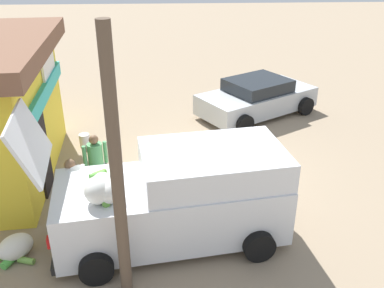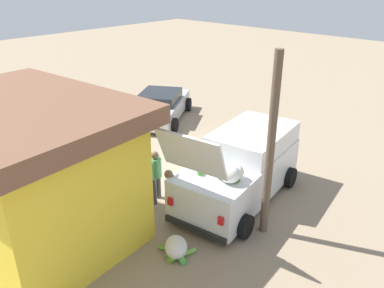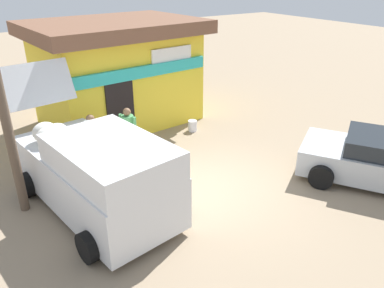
# 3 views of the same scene
# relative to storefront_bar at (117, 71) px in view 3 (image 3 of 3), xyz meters

# --- Properties ---
(ground_plane) EXTENTS (60.00, 60.00, 0.00)m
(ground_plane) POSITION_rel_storefront_bar_xyz_m (0.07, -5.40, -1.78)
(ground_plane) COLOR gray
(storefront_bar) EXTENTS (5.78, 4.48, 3.44)m
(storefront_bar) POSITION_rel_storefront_bar_xyz_m (0.00, 0.00, 0.00)
(storefront_bar) COLOR yellow
(storefront_bar) RESTS_ON ground_plane
(delivery_van) EXTENTS (2.74, 5.02, 2.88)m
(delivery_van) POSITION_rel_storefront_bar_xyz_m (-2.66, -4.86, -0.84)
(delivery_van) COLOR silver
(delivery_van) RESTS_ON ground_plane
(vendor_standing) EXTENTS (0.46, 0.52, 1.56)m
(vendor_standing) POSITION_rel_storefront_bar_xyz_m (-1.06, -3.03, -0.88)
(vendor_standing) COLOR #4C4C51
(vendor_standing) RESTS_ON ground_plane
(customer_bending) EXTENTS (0.73, 0.73, 1.45)m
(customer_bending) POSITION_rel_storefront_bar_xyz_m (-2.19, -2.91, -0.89)
(customer_bending) COLOR navy
(customer_bending) RESTS_ON ground_plane
(unloaded_banana_pile) EXTENTS (0.92, 0.84, 0.45)m
(unloaded_banana_pile) POSITION_rel_storefront_bar_xyz_m (-3.13, -1.75, -1.58)
(unloaded_banana_pile) COLOR silver
(unloaded_banana_pile) RESTS_ON ground_plane
(paint_bucket) EXTENTS (0.30, 0.30, 0.36)m
(paint_bucket) POSITION_rel_storefront_bar_xyz_m (1.59, -2.23, -1.60)
(paint_bucket) COLOR silver
(paint_bucket) RESTS_ON ground_plane
(utility_pole) EXTENTS (0.20, 0.20, 4.58)m
(utility_pole) POSITION_rel_storefront_bar_xyz_m (-4.08, -3.93, 0.51)
(utility_pole) COLOR brown
(utility_pole) RESTS_ON ground_plane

